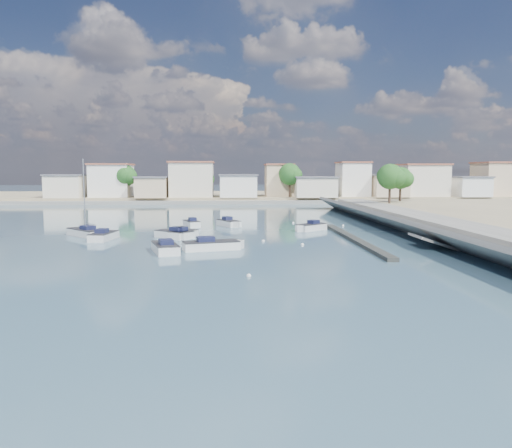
{
  "coord_description": "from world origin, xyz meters",
  "views": [
    {
      "loc": [
        -6.45,
        -42.36,
        7.36
      ],
      "look_at": [
        -3.26,
        14.14,
        1.4
      ],
      "focal_mm": 35.0,
      "sensor_mm": 36.0,
      "label": 1
    }
  ],
  "objects_px": {
    "motorboat_g": "(230,224)",
    "motorboat_h": "(214,246)",
    "sailboat": "(84,232)",
    "motorboat_f": "(191,224)",
    "motorboat_b": "(185,234)",
    "motorboat_d": "(310,228)",
    "motorboat_c": "(173,234)",
    "motorboat_e": "(105,236)",
    "motorboat_a": "(165,248)"
  },
  "relations": [
    {
      "from": "motorboat_c",
      "to": "motorboat_b",
      "type": "bearing_deg",
      "value": 0.97
    },
    {
      "from": "motorboat_g",
      "to": "sailboat",
      "type": "distance_m",
      "value": 19.08
    },
    {
      "from": "motorboat_b",
      "to": "motorboat_d",
      "type": "bearing_deg",
      "value": 21.78
    },
    {
      "from": "motorboat_a",
      "to": "motorboat_e",
      "type": "distance_m",
      "value": 11.65
    },
    {
      "from": "motorboat_d",
      "to": "motorboat_b",
      "type": "bearing_deg",
      "value": -158.22
    },
    {
      "from": "motorboat_b",
      "to": "motorboat_f",
      "type": "xyz_separation_m",
      "value": [
        -0.09,
        11.37,
        0.0
      ]
    },
    {
      "from": "motorboat_b",
      "to": "motorboat_h",
      "type": "bearing_deg",
      "value": -68.09
    },
    {
      "from": "motorboat_e",
      "to": "sailboat",
      "type": "bearing_deg",
      "value": 133.59
    },
    {
      "from": "motorboat_a",
      "to": "motorboat_b",
      "type": "distance_m",
      "value": 9.94
    },
    {
      "from": "motorboat_a",
      "to": "motorboat_c",
      "type": "relative_size",
      "value": 1.2
    },
    {
      "from": "motorboat_c",
      "to": "motorboat_f",
      "type": "xyz_separation_m",
      "value": [
        1.25,
        11.39,
        -0.0
      ]
    },
    {
      "from": "motorboat_a",
      "to": "motorboat_c",
      "type": "xyz_separation_m",
      "value": [
        -0.37,
        9.87,
        0.0
      ]
    },
    {
      "from": "motorboat_f",
      "to": "motorboat_g",
      "type": "distance_m",
      "value": 5.14
    },
    {
      "from": "motorboat_d",
      "to": "sailboat",
      "type": "height_order",
      "value": "sailboat"
    },
    {
      "from": "motorboat_a",
      "to": "motorboat_g",
      "type": "bearing_deg",
      "value": 74.27
    },
    {
      "from": "motorboat_c",
      "to": "motorboat_e",
      "type": "distance_m",
      "value": 7.29
    },
    {
      "from": "motorboat_e",
      "to": "motorboat_h",
      "type": "bearing_deg",
      "value": -32.46
    },
    {
      "from": "motorboat_a",
      "to": "sailboat",
      "type": "xyz_separation_m",
      "value": [
        -10.65,
        12.05,
        0.04
      ]
    },
    {
      "from": "motorboat_c",
      "to": "motorboat_f",
      "type": "bearing_deg",
      "value": 83.76
    },
    {
      "from": "motorboat_b",
      "to": "motorboat_d",
      "type": "relative_size",
      "value": 0.97
    },
    {
      "from": "motorboat_c",
      "to": "motorboat_h",
      "type": "bearing_deg",
      "value": -60.9
    },
    {
      "from": "motorboat_g",
      "to": "motorboat_h",
      "type": "distance_m",
      "value": 20.24
    },
    {
      "from": "motorboat_b",
      "to": "motorboat_c",
      "type": "distance_m",
      "value": 1.34
    },
    {
      "from": "motorboat_a",
      "to": "motorboat_f",
      "type": "distance_m",
      "value": 21.28
    },
    {
      "from": "motorboat_e",
      "to": "motorboat_h",
      "type": "height_order",
      "value": "same"
    },
    {
      "from": "motorboat_b",
      "to": "motorboat_e",
      "type": "bearing_deg",
      "value": -172.92
    },
    {
      "from": "motorboat_b",
      "to": "motorboat_d",
      "type": "xyz_separation_m",
      "value": [
        15.12,
        6.04,
        -0.0
      ]
    },
    {
      "from": "motorboat_d",
      "to": "motorboat_h",
      "type": "relative_size",
      "value": 0.72
    },
    {
      "from": "motorboat_f",
      "to": "motorboat_g",
      "type": "height_order",
      "value": "same"
    },
    {
      "from": "motorboat_f",
      "to": "sailboat",
      "type": "distance_m",
      "value": 14.76
    },
    {
      "from": "motorboat_d",
      "to": "motorboat_e",
      "type": "height_order",
      "value": "same"
    },
    {
      "from": "motorboat_h",
      "to": "motorboat_b",
      "type": "bearing_deg",
      "value": 111.91
    },
    {
      "from": "motorboat_d",
      "to": "motorboat_e",
      "type": "relative_size",
      "value": 0.83
    },
    {
      "from": "motorboat_b",
      "to": "motorboat_e",
      "type": "relative_size",
      "value": 0.81
    },
    {
      "from": "motorboat_c",
      "to": "motorboat_a",
      "type": "bearing_deg",
      "value": -87.84
    },
    {
      "from": "motorboat_b",
      "to": "sailboat",
      "type": "xyz_separation_m",
      "value": [
        -11.62,
        2.15,
        0.04
      ]
    },
    {
      "from": "motorboat_g",
      "to": "sailboat",
      "type": "relative_size",
      "value": 0.52
    },
    {
      "from": "motorboat_b",
      "to": "motorboat_c",
      "type": "bearing_deg",
      "value": -179.03
    },
    {
      "from": "motorboat_g",
      "to": "sailboat",
      "type": "xyz_separation_m",
      "value": [
        -16.66,
        -9.29,
        0.04
      ]
    },
    {
      "from": "motorboat_c",
      "to": "sailboat",
      "type": "xyz_separation_m",
      "value": [
        -10.28,
        2.17,
        0.04
      ]
    },
    {
      "from": "motorboat_b",
      "to": "motorboat_g",
      "type": "relative_size",
      "value": 0.89
    },
    {
      "from": "motorboat_h",
      "to": "motorboat_c",
      "type": "bearing_deg",
      "value": 119.1
    },
    {
      "from": "motorboat_a",
      "to": "motorboat_d",
      "type": "bearing_deg",
      "value": 44.73
    },
    {
      "from": "motorboat_f",
      "to": "motorboat_h",
      "type": "height_order",
      "value": "same"
    },
    {
      "from": "motorboat_d",
      "to": "motorboat_g",
      "type": "xyz_separation_m",
      "value": [
        -10.08,
        5.4,
        0.0
      ]
    },
    {
      "from": "motorboat_b",
      "to": "motorboat_h",
      "type": "distance_m",
      "value": 9.42
    },
    {
      "from": "motorboat_d",
      "to": "sailboat",
      "type": "distance_m",
      "value": 27.02
    },
    {
      "from": "motorboat_c",
      "to": "motorboat_g",
      "type": "height_order",
      "value": "same"
    },
    {
      "from": "motorboat_c",
      "to": "motorboat_d",
      "type": "height_order",
      "value": "same"
    },
    {
      "from": "motorboat_e",
      "to": "sailboat",
      "type": "xyz_separation_m",
      "value": [
        -3.06,
        3.22,
        0.04
      ]
    }
  ]
}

